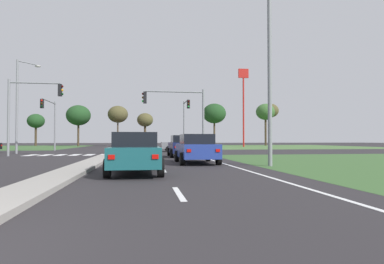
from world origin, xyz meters
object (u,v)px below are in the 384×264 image
(car_navy_seventh, at_px, (183,146))
(treeline_sixth, at_px, (270,111))
(car_blue_fourth, at_px, (196,148))
(traffic_signal_far_right, at_px, (186,116))
(car_grey_third, at_px, (181,144))
(treeline_seventh, at_px, (266,112))
(traffic_signal_near_right, at_px, (181,109))
(treeline_third, at_px, (118,114))
(street_lamp_near, at_px, (266,58))
(treeline_second, at_px, (78,115))
(fastfood_pole_sign, at_px, (243,91))
(car_red_second, at_px, (119,142))
(traffic_signal_near_left, at_px, (28,104))
(treeline_fifth, at_px, (214,114))
(treeline_fourth, at_px, (145,120))
(street_lamp_second, at_px, (19,101))
(car_teal_fifth, at_px, (135,153))
(treeline_near, at_px, (36,121))
(car_silver_near, at_px, (137,146))
(traffic_signal_far_left, at_px, (50,115))

(car_navy_seventh, distance_m, treeline_sixth, 51.02)
(car_blue_fourth, height_order, traffic_signal_far_right, traffic_signal_far_right)
(car_grey_third, height_order, treeline_seventh, treeline_seventh)
(traffic_signal_near_right, xyz_separation_m, treeline_third, (-8.29, 41.45, 2.65))
(street_lamp_near, distance_m, treeline_second, 55.64)
(street_lamp_near, xyz_separation_m, treeline_second, (-18.78, 52.37, 0.90))
(fastfood_pole_sign, bearing_deg, treeline_second, 158.08)
(car_red_second, relative_size, car_grey_third, 0.99)
(treeline_third, xyz_separation_m, treeline_seventh, (31.54, -0.40, 0.82))
(fastfood_pole_sign, relative_size, treeline_seventh, 1.51)
(traffic_signal_near_left, height_order, treeline_seventh, treeline_seventh)
(traffic_signal_near_right, relative_size, treeline_fifth, 0.62)
(car_blue_fourth, relative_size, street_lamp_near, 0.46)
(car_grey_third, relative_size, treeline_sixth, 0.46)
(traffic_signal_near_left, relative_size, treeline_sixth, 0.65)
(treeline_fourth, bearing_deg, treeline_second, 177.43)
(car_red_second, distance_m, street_lamp_second, 35.46)
(car_teal_fifth, height_order, treeline_near, treeline_near)
(street_lamp_near, bearing_deg, street_lamp_second, 136.00)
(street_lamp_near, bearing_deg, traffic_signal_far_right, 92.35)
(treeline_fifth, bearing_deg, street_lamp_second, -126.34)
(car_blue_fourth, bearing_deg, car_navy_seventh, 89.46)
(treeline_second, distance_m, treeline_seventh, 39.18)
(car_navy_seventh, height_order, treeline_second, treeline_second)
(car_red_second, xyz_separation_m, treeline_fourth, (5.21, 0.59, 4.45))
(fastfood_pole_sign, bearing_deg, treeline_third, 150.10)
(traffic_signal_far_right, bearing_deg, traffic_signal_near_right, -99.28)
(traffic_signal_near_left, xyz_separation_m, treeline_seventh, (35.13, 41.05, 3.25))
(treeline_fourth, bearing_deg, car_silver_near, -90.87)
(car_navy_seventh, bearing_deg, traffic_signal_far_right, 81.86)
(treeline_third, height_order, treeline_fifth, treeline_fifth)
(traffic_signal_near_left, height_order, treeline_fourth, treeline_fourth)
(car_red_second, bearing_deg, treeline_seventh, -177.02)
(car_navy_seventh, height_order, traffic_signal_near_right, traffic_signal_near_right)
(car_blue_fourth, relative_size, car_teal_fifth, 0.99)
(traffic_signal_near_left, height_order, fastfood_pole_sign, fastfood_pole_sign)
(car_blue_fourth, xyz_separation_m, treeline_fourth, (-2.56, 49.51, 4.41))
(car_navy_seventh, bearing_deg, street_lamp_second, 152.16)
(car_teal_fifth, relative_size, treeline_sixth, 0.48)
(traffic_signal_far_left, bearing_deg, car_silver_near, -57.14)
(traffic_signal_near_left, relative_size, treeline_third, 0.72)
(car_teal_fifth, height_order, traffic_signal_far_left, traffic_signal_far_left)
(traffic_signal_far_right, distance_m, traffic_signal_near_left, 18.09)
(street_lamp_second, distance_m, treeline_fourth, 37.08)
(fastfood_pole_sign, bearing_deg, car_silver_near, -118.71)
(car_teal_fifth, xyz_separation_m, traffic_signal_near_right, (3.31, 14.40, 3.03))
(car_teal_fifth, height_order, street_lamp_second, street_lamp_second)
(car_red_second, distance_m, car_teal_fifth, 54.03)
(treeline_second, xyz_separation_m, treeline_seventh, (39.16, 0.44, 1.18))
(traffic_signal_near_right, xyz_separation_m, treeline_fourth, (-2.77, 40.02, 1.40))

